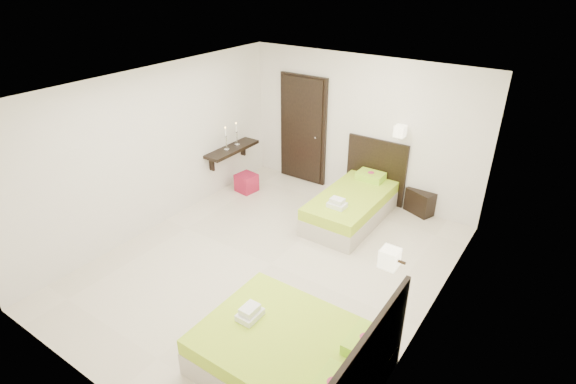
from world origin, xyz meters
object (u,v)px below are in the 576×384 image
Objects in this scene: bed_double at (295,355)px; nightstand at (423,200)px; bed_single at (354,204)px; ottoman at (246,183)px.

bed_double reaches higher than nightstand.
bed_single reaches higher than bed_double.
bed_single is 2.19m from ottoman.
nightstand is at bearing 20.43° from ottoman.
ottoman is at bearing 135.94° from bed_double.
nightstand is 1.41× the size of ottoman.
ottoman is at bearing -173.89° from bed_single.
nightstand reaches higher than ottoman.
bed_double is (1.01, -3.32, -0.00)m from bed_single.
bed_double is 4.44m from ottoman.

